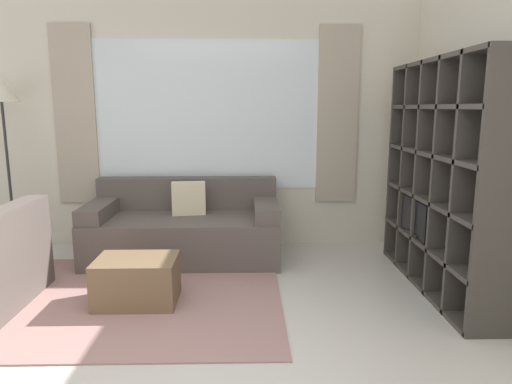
# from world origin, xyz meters

# --- Properties ---
(wall_back) EXTENTS (5.74, 0.11, 2.70)m
(wall_back) POSITION_xyz_m (0.00, 3.00, 1.36)
(wall_back) COLOR beige
(wall_back) RESTS_ON ground_plane
(wall_right) EXTENTS (0.07, 4.17, 2.70)m
(wall_right) POSITION_xyz_m (2.31, 1.49, 1.35)
(wall_right) COLOR beige
(wall_right) RESTS_ON ground_plane
(area_rug) EXTENTS (2.96, 1.95, 0.01)m
(area_rug) POSITION_xyz_m (-0.79, 1.45, 0.01)
(area_rug) COLOR gray
(area_rug) RESTS_ON ground_plane
(shelving_unit) EXTENTS (0.39, 1.84, 1.93)m
(shelving_unit) POSITION_xyz_m (2.10, 1.66, 0.95)
(shelving_unit) COLOR #515660
(shelving_unit) RESTS_ON ground_plane
(couch_main) EXTENTS (1.92, 0.91, 0.79)m
(couch_main) POSITION_xyz_m (-0.22, 2.50, 0.30)
(couch_main) COLOR #564C47
(couch_main) RESTS_ON ground_plane
(ottoman) EXTENTS (0.63, 0.45, 0.37)m
(ottoman) POSITION_xyz_m (-0.45, 1.37, 0.19)
(ottoman) COLOR brown
(ottoman) RESTS_ON ground_plane
(floor_lamp) EXTENTS (0.34, 0.34, 1.85)m
(floor_lamp) POSITION_xyz_m (-2.05, 2.69, 1.61)
(floor_lamp) COLOR black
(floor_lamp) RESTS_ON ground_plane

